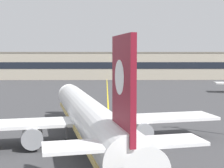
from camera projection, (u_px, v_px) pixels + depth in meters
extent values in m
cube|color=yellow|center=(109.00, 114.00, 58.61)|extent=(1.39, 180.00, 0.01)
cylinder|color=white|center=(87.00, 115.00, 38.36)|extent=(11.49, 35.97, 3.80)
cone|color=white|center=(70.00, 95.00, 57.08)|extent=(4.09, 3.32, 3.61)
cone|color=white|center=(139.00, 164.00, 19.50)|extent=(3.39, 3.35, 2.85)
cube|color=#DBBC66|center=(87.00, 123.00, 38.44)|extent=(10.80, 33.14, 0.44)
cube|color=black|center=(71.00, 93.00, 55.18)|extent=(3.02, 1.69, 0.60)
cube|color=white|center=(87.00, 121.00, 39.01)|extent=(32.28, 11.61, 0.36)
cylinder|color=gray|center=(32.00, 136.00, 36.73)|extent=(3.02, 4.01, 2.30)
cylinder|color=black|center=(32.00, 132.00, 38.53)|extent=(1.95, 0.60, 1.95)
cylinder|color=gray|center=(140.00, 130.00, 39.55)|extent=(3.02, 4.01, 2.30)
cylinder|color=black|center=(135.00, 127.00, 41.35)|extent=(1.95, 0.60, 1.95)
cube|color=maroon|center=(123.00, 88.00, 22.64)|extent=(1.43, 4.77, 7.20)
cylinder|color=white|center=(122.00, 77.00, 22.88)|extent=(0.95, 2.44, 2.40)
cube|color=white|center=(125.00, 144.00, 22.37)|extent=(11.35, 5.11, 0.24)
cylinder|color=#4C4C51|center=(73.00, 111.00, 52.59)|extent=(0.24, 0.24, 1.60)
cylinder|color=black|center=(73.00, 118.00, 52.68)|extent=(0.59, 0.97, 0.90)
cylinder|color=#4C4C51|center=(66.00, 134.00, 35.97)|extent=(0.24, 0.24, 1.60)
cylinder|color=black|center=(67.00, 145.00, 36.06)|extent=(0.67, 1.36, 1.30)
cylinder|color=#4C4C51|center=(113.00, 132.00, 37.15)|extent=(0.24, 0.24, 1.60)
cylinder|color=black|center=(113.00, 142.00, 37.25)|extent=(0.67, 1.36, 1.30)
cone|color=orange|center=(103.00, 118.00, 53.81)|extent=(0.36, 0.36, 0.55)
cylinder|color=white|center=(103.00, 118.00, 53.81)|extent=(0.23, 0.23, 0.07)
cube|color=orange|center=(103.00, 119.00, 53.83)|extent=(0.44, 0.44, 0.03)
cube|color=#B2A893|center=(123.00, 66.00, 147.19)|extent=(118.11, 12.00, 11.48)
cube|color=black|center=(124.00, 65.00, 141.13)|extent=(113.39, 0.12, 2.80)
cube|color=gray|center=(123.00, 52.00, 146.69)|extent=(118.51, 12.40, 0.40)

